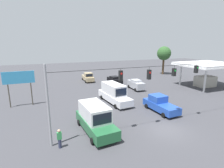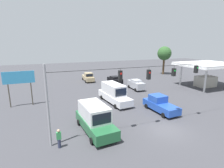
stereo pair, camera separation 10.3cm
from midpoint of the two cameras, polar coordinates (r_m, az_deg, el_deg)
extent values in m
plane|color=#3D3D42|center=(19.99, 17.50, -14.11)|extent=(140.00, 140.00, 0.00)
cylinder|color=#939399|center=(15.88, -20.06, -7.12)|extent=(0.20, 0.20, 7.33)
cylinder|color=black|center=(19.11, 16.19, 5.66)|extent=(23.04, 0.04, 0.04)
cube|color=black|center=(22.43, 25.88, 4.38)|extent=(0.32, 0.36, 0.87)
cylinder|color=black|center=(22.37, 26.01, 5.68)|extent=(0.03, 0.03, 0.16)
cylinder|color=green|center=(22.28, 26.29, 4.79)|extent=(0.20, 0.02, 0.20)
cube|color=black|center=(20.23, 19.65, 3.66)|extent=(0.32, 0.36, 0.85)
cylinder|color=black|center=(20.15, 19.78, 5.31)|extent=(0.03, 0.03, 0.32)
cylinder|color=green|center=(20.06, 20.05, 4.11)|extent=(0.20, 0.02, 0.20)
cube|color=black|center=(18.30, 12.05, 3.03)|extent=(0.32, 0.36, 1.01)
cylinder|color=black|center=(18.20, 12.15, 5.06)|extent=(0.03, 0.03, 0.30)
cylinder|color=red|center=(18.11, 12.41, 3.63)|extent=(0.20, 0.02, 0.20)
cube|color=black|center=(16.74, 2.88, 2.69)|extent=(0.32, 0.36, 1.03)
cylinder|color=black|center=(16.64, 2.91, 4.77)|extent=(0.03, 0.03, 0.20)
cylinder|color=red|center=(16.53, 3.16, 3.37)|extent=(0.20, 0.02, 0.20)
cube|color=#234CB2|center=(24.38, 15.72, -6.96)|extent=(2.29, 5.50, 0.90)
cube|color=#234CB2|center=(24.56, 14.88, -4.54)|extent=(1.96, 2.04, 0.90)
cube|color=black|center=(25.29, 13.48, -3.94)|extent=(1.62, 0.10, 0.63)
cylinder|color=black|center=(26.41, 14.91, -6.37)|extent=(0.25, 0.65, 0.64)
cylinder|color=black|center=(25.23, 11.30, -7.11)|extent=(0.25, 0.65, 0.64)
cylinder|color=black|center=(23.99, 20.25, -8.78)|extent=(0.25, 0.65, 0.64)
cylinder|color=black|center=(22.68, 16.53, -9.78)|extent=(0.25, 0.65, 0.64)
cube|color=#236038|center=(18.60, -5.30, -12.83)|extent=(2.91, 6.74, 1.00)
cube|color=silver|center=(18.37, -5.76, -8.86)|extent=(2.53, 4.37, 1.54)
cube|color=black|center=(16.57, -3.11, -11.35)|extent=(1.89, 0.18, 1.08)
cylinder|color=black|center=(16.73, -6.45, -18.02)|extent=(0.27, 0.66, 0.64)
cylinder|color=black|center=(17.54, 1.14, -16.33)|extent=(0.27, 0.66, 0.64)
cylinder|color=black|center=(20.33, -10.70, -12.22)|extent=(0.27, 0.66, 0.64)
cylinder|color=black|center=(21.01, -4.36, -11.15)|extent=(0.27, 0.66, 0.64)
cube|color=black|center=(38.51, 1.01, 1.12)|extent=(2.21, 4.39, 1.18)
cube|color=black|center=(38.35, 1.01, 2.25)|extent=(1.83, 2.02, 0.36)
cube|color=black|center=(39.17, 0.36, 2.48)|extent=(1.43, 0.16, 0.25)
cylinder|color=black|center=(40.23, 1.20, 0.78)|extent=(0.28, 0.66, 0.64)
cylinder|color=black|center=(39.43, -1.09, 0.53)|extent=(0.28, 0.66, 0.64)
cylinder|color=black|center=(37.90, 3.19, -0.01)|extent=(0.28, 0.66, 0.64)
cylinder|color=black|center=(37.04, 0.79, -0.30)|extent=(0.28, 0.66, 0.64)
cube|color=#A8AAB2|center=(34.89, 7.93, -0.20)|extent=(1.83, 4.50, 1.27)
cube|color=#A8AAB2|center=(34.71, 7.97, 1.11)|extent=(1.62, 2.00, 0.36)
cube|color=black|center=(35.57, 7.22, 1.42)|extent=(1.37, 0.06, 0.25)
cylinder|color=black|center=(36.67, 8.02, -0.57)|extent=(0.24, 0.65, 0.64)
cylinder|color=black|center=(35.91, 5.61, -0.80)|extent=(0.24, 0.65, 0.64)
cylinder|color=black|center=(34.23, 10.29, -1.65)|extent=(0.24, 0.65, 0.64)
cylinder|color=black|center=(33.41, 7.76, -1.92)|extent=(0.24, 0.65, 0.64)
cube|color=tan|center=(42.60, -7.76, 1.98)|extent=(2.03, 5.39, 0.90)
cube|color=tan|center=(41.82, -7.60, 3.03)|extent=(1.81, 1.96, 0.90)
cube|color=black|center=(40.89, -7.29, 2.81)|extent=(1.54, 0.05, 0.63)
cylinder|color=black|center=(40.83, -8.50, 0.82)|extent=(0.23, 0.64, 0.64)
cylinder|color=black|center=(41.26, -5.89, 1.03)|extent=(0.23, 0.64, 0.64)
cylinder|color=black|center=(44.17, -9.46, 1.73)|extent=(0.23, 0.64, 0.64)
cylinder|color=black|center=(44.56, -7.04, 1.91)|extent=(0.23, 0.64, 0.64)
cube|color=silver|center=(27.00, 0.91, -4.37)|extent=(2.92, 7.55, 1.00)
cube|color=silver|center=(26.95, 0.55, -1.52)|extent=(2.49, 4.89, 1.60)
cube|color=black|center=(24.95, 3.08, -2.75)|extent=(1.78, 0.19, 1.12)
cylinder|color=black|center=(24.67, 1.23, -7.32)|extent=(0.28, 0.66, 0.64)
cylinder|color=black|center=(25.74, 5.63, -6.50)|extent=(0.28, 0.66, 0.64)
cylinder|color=black|center=(28.74, -3.31, -4.33)|extent=(0.28, 0.66, 0.64)
cylinder|color=black|center=(29.67, 0.63, -3.75)|extent=(0.28, 0.66, 0.64)
cone|color=orange|center=(20.86, -6.32, -11.21)|extent=(0.39, 0.39, 0.75)
cone|color=orange|center=(23.99, -8.37, -7.93)|extent=(0.39, 0.39, 0.75)
cone|color=orange|center=(26.93, -10.09, -5.62)|extent=(0.39, 0.39, 0.75)
cube|color=silver|center=(41.34, 28.82, 5.79)|extent=(10.94, 8.93, 0.35)
cube|color=white|center=(41.37, 28.77, 5.39)|extent=(11.04, 9.03, 0.24)
cylinder|color=silver|center=(46.55, 28.58, 3.37)|extent=(0.36, 0.36, 4.63)
cylinder|color=silver|center=(41.00, 21.66, 2.92)|extent=(0.36, 0.36, 4.63)
cylinder|color=silver|center=(36.80, 28.26, 1.19)|extent=(0.36, 0.36, 4.63)
cube|color=#B2AD9E|center=(41.88, 28.26, 0.78)|extent=(3.83, 2.68, 2.20)
cylinder|color=#4C473D|center=(28.33, -24.63, -2.92)|extent=(0.16, 0.16, 3.37)
cylinder|color=#4C473D|center=(28.67, -30.43, -3.38)|extent=(0.16, 0.16, 3.37)
cube|color=#338CBF|center=(27.92, -28.10, 1.90)|extent=(4.15, 0.12, 1.75)
cylinder|color=#2D334C|center=(16.76, -16.64, -18.07)|extent=(0.28, 0.28, 0.83)
cube|color=#338C4C|center=(16.39, -16.82, -15.83)|extent=(0.40, 0.24, 0.66)
sphere|color=tan|center=(16.18, -16.93, -14.40)|extent=(0.26, 0.26, 0.26)
cylinder|color=#4C3823|center=(53.64, 16.53, 5.73)|extent=(0.56, 0.56, 5.01)
sphere|color=#2D5628|center=(53.33, 16.78, 9.56)|extent=(3.98, 3.98, 3.98)
camera|label=1|loc=(0.05, -89.90, 0.02)|focal=28.00mm
camera|label=2|loc=(0.05, 90.10, -0.02)|focal=28.00mm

